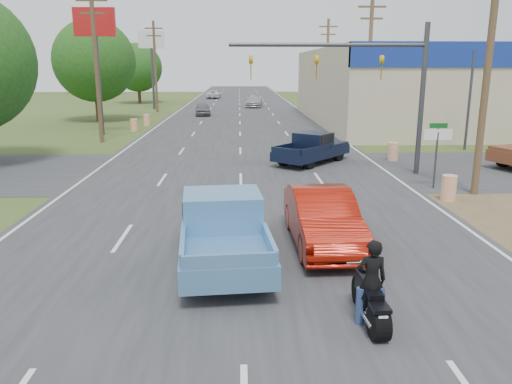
{
  "coord_description": "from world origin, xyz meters",
  "views": [
    {
      "loc": [
        -0.04,
        -6.39,
        5.03
      ],
      "look_at": [
        0.45,
        8.45,
        1.3
      ],
      "focal_mm": 35.0,
      "sensor_mm": 36.0,
      "label": 1
    }
  ],
  "objects_px": {
    "motorcycle": "(371,304)",
    "distant_car_grey": "(203,109)",
    "distant_car_silver": "(254,101)",
    "distant_car_white": "(214,95)",
    "rider": "(371,285)",
    "red_convertible": "(323,219)",
    "blue_pickup": "(223,226)",
    "navy_pickup": "(313,148)"
  },
  "relations": [
    {
      "from": "rider",
      "to": "distant_car_white",
      "type": "xyz_separation_m",
      "value": [
        -6.76,
        74.37,
        -0.21
      ]
    },
    {
      "from": "navy_pickup",
      "to": "distant_car_white",
      "type": "relative_size",
      "value": 1.1
    },
    {
      "from": "blue_pickup",
      "to": "navy_pickup",
      "type": "distance_m",
      "value": 14.47
    },
    {
      "from": "distant_car_silver",
      "to": "blue_pickup",
      "type": "bearing_deg",
      "value": -87.9
    },
    {
      "from": "distant_car_silver",
      "to": "rider",
      "type": "bearing_deg",
      "value": -84.63
    },
    {
      "from": "motorcycle",
      "to": "distant_car_white",
      "type": "relative_size",
      "value": 0.46
    },
    {
      "from": "distant_car_grey",
      "to": "navy_pickup",
      "type": "bearing_deg",
      "value": -78.51
    },
    {
      "from": "red_convertible",
      "to": "motorcycle",
      "type": "relative_size",
      "value": 2.34
    },
    {
      "from": "distant_car_grey",
      "to": "distant_car_silver",
      "type": "relative_size",
      "value": 0.76
    },
    {
      "from": "distant_car_white",
      "to": "distant_car_silver",
      "type": "bearing_deg",
      "value": 111.09
    },
    {
      "from": "motorcycle",
      "to": "blue_pickup",
      "type": "distance_m",
      "value": 4.75
    },
    {
      "from": "distant_car_grey",
      "to": "distant_car_white",
      "type": "xyz_separation_m",
      "value": [
        -0.31,
        29.59,
        -0.03
      ]
    },
    {
      "from": "blue_pickup",
      "to": "rider",
      "type": "bearing_deg",
      "value": -54.41
    },
    {
      "from": "red_convertible",
      "to": "distant_car_white",
      "type": "xyz_separation_m",
      "value": [
        -6.55,
        69.77,
        -0.17
      ]
    },
    {
      "from": "navy_pickup",
      "to": "distant_car_silver",
      "type": "relative_size",
      "value": 0.97
    },
    {
      "from": "rider",
      "to": "distant_car_silver",
      "type": "distance_m",
      "value": 56.04
    },
    {
      "from": "motorcycle",
      "to": "distant_car_silver",
      "type": "xyz_separation_m",
      "value": [
        -0.69,
        56.09,
        0.27
      ]
    },
    {
      "from": "blue_pickup",
      "to": "navy_pickup",
      "type": "height_order",
      "value": "blue_pickup"
    },
    {
      "from": "motorcycle",
      "to": "blue_pickup",
      "type": "xyz_separation_m",
      "value": [
        -3.04,
        3.62,
        0.47
      ]
    },
    {
      "from": "motorcycle",
      "to": "rider",
      "type": "relative_size",
      "value": 1.24
    },
    {
      "from": "distant_car_white",
      "to": "distant_car_grey",
      "type": "bearing_deg",
      "value": 93.37
    },
    {
      "from": "blue_pickup",
      "to": "distant_car_silver",
      "type": "bearing_deg",
      "value": 82.59
    },
    {
      "from": "distant_car_white",
      "to": "motorcycle",
      "type": "bearing_deg",
      "value": 97.97
    },
    {
      "from": "rider",
      "to": "blue_pickup",
      "type": "height_order",
      "value": "blue_pickup"
    },
    {
      "from": "navy_pickup",
      "to": "distant_car_silver",
      "type": "height_order",
      "value": "navy_pickup"
    },
    {
      "from": "motorcycle",
      "to": "rider",
      "type": "xyz_separation_m",
      "value": [
        -0.0,
        0.05,
        0.37
      ]
    },
    {
      "from": "motorcycle",
      "to": "blue_pickup",
      "type": "relative_size",
      "value": 0.36
    },
    {
      "from": "rider",
      "to": "distant_car_silver",
      "type": "relative_size",
      "value": 0.33
    },
    {
      "from": "distant_car_grey",
      "to": "distant_car_silver",
      "type": "distance_m",
      "value": 12.65
    },
    {
      "from": "motorcycle",
      "to": "distant_car_white",
      "type": "height_order",
      "value": "distant_car_white"
    },
    {
      "from": "blue_pickup",
      "to": "distant_car_grey",
      "type": "xyz_separation_m",
      "value": [
        -3.41,
        41.21,
        -0.28
      ]
    },
    {
      "from": "blue_pickup",
      "to": "navy_pickup",
      "type": "relative_size",
      "value": 1.16
    },
    {
      "from": "red_convertible",
      "to": "distant_car_grey",
      "type": "xyz_separation_m",
      "value": [
        -6.24,
        40.18,
        -0.14
      ]
    },
    {
      "from": "motorcycle",
      "to": "distant_car_grey",
      "type": "bearing_deg",
      "value": 95.6
    },
    {
      "from": "distant_car_silver",
      "to": "motorcycle",
      "type": "bearing_deg",
      "value": -84.63
    },
    {
      "from": "distant_car_silver",
      "to": "distant_car_white",
      "type": "distance_m",
      "value": 19.31
    },
    {
      "from": "blue_pickup",
      "to": "distant_car_grey",
      "type": "bearing_deg",
      "value": 89.89
    },
    {
      "from": "red_convertible",
      "to": "distant_car_white",
      "type": "relative_size",
      "value": 1.08
    },
    {
      "from": "blue_pickup",
      "to": "distant_car_silver",
      "type": "distance_m",
      "value": 52.52
    },
    {
      "from": "motorcycle",
      "to": "distant_car_white",
      "type": "xyz_separation_m",
      "value": [
        -6.76,
        74.42,
        0.16
      ]
    },
    {
      "from": "red_convertible",
      "to": "motorcycle",
      "type": "distance_m",
      "value": 4.67
    },
    {
      "from": "rider",
      "to": "distant_car_white",
      "type": "height_order",
      "value": "rider"
    }
  ]
}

